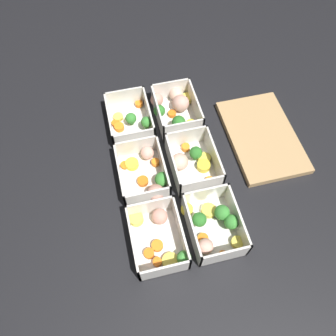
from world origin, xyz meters
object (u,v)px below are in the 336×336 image
container_near_center (147,175)px  container_far_center (191,161)px  container_near_left (131,121)px  container_near_right (159,238)px  container_far_left (175,108)px  container_far_right (214,225)px

container_near_center → container_far_center: same height
container_near_left → container_near_center: same height
container_near_right → container_near_center: bearing=178.0°
container_far_left → container_near_center: bearing=-32.1°
container_near_left → container_near_right: 0.35m
container_far_left → container_near_right: bearing=-19.6°
container_far_left → container_far_right: 0.37m
container_near_left → container_far_right: (0.35, 0.13, 0.00)m
container_near_center → container_near_right: size_ratio=1.05×
container_far_right → container_near_left: bearing=-159.2°
container_far_left → container_far_center: size_ratio=1.07×
container_near_center → container_far_right: (0.17, 0.13, 0.00)m
container_far_center → container_far_right: 0.18m
container_near_center → container_far_right: same height
container_near_center → container_far_center: size_ratio=1.07×
container_near_left → container_far_left: bearing=96.7°
container_near_left → container_near_right: size_ratio=0.99×
container_far_center → container_far_right: same height
container_near_left → container_near_center: 0.18m
container_near_left → container_far_left: size_ratio=0.94×
container_far_left → container_far_center: 0.19m
container_near_center → container_far_left: size_ratio=1.00×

